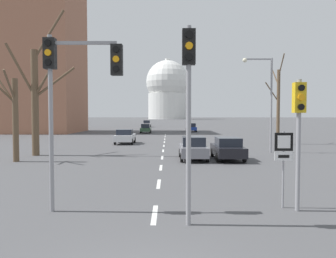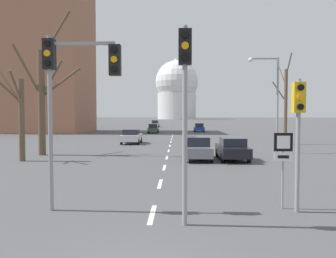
{
  "view_description": "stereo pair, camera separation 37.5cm",
  "coord_description": "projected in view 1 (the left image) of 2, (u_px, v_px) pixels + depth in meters",
  "views": [
    {
      "loc": [
        0.41,
        -5.24,
        3.08
      ],
      "look_at": [
        0.46,
        5.69,
        2.61
      ],
      "focal_mm": 35.0,
      "sensor_mm": 36.0,
      "label": 1
    },
    {
      "loc": [
        0.79,
        -5.23,
        3.08
      ],
      "look_at": [
        0.46,
        5.69,
        2.61
      ],
      "focal_mm": 35.0,
      "sensor_mm": 36.0,
      "label": 2
    }
  ],
  "objects": [
    {
      "name": "street_lamp_right",
      "position": [
        264.0,
        94.0,
        26.5
      ],
      "size": [
        2.44,
        0.36,
        7.67
      ],
      "color": "gray",
      "rests_on": "ground_plane"
    },
    {
      "name": "sedan_far_left",
      "position": [
        190.0,
        127.0,
        59.35
      ],
      "size": [
        1.8,
        4.04,
        1.58
      ],
      "color": "navy",
      "rests_on": "ground_plane"
    },
    {
      "name": "bare_tree_right_near",
      "position": [
        276.0,
        104.0,
        34.34
      ],
      "size": [
        1.58,
        3.62,
        9.24
      ],
      "color": "brown",
      "rests_on": "ground_plane"
    },
    {
      "name": "sedan_near_right",
      "position": [
        145.0,
        124.0,
        82.84
      ],
      "size": [
        1.91,
        4.5,
        1.71
      ],
      "color": "#B7B7BC",
      "rests_on": "ground_plane"
    },
    {
      "name": "sedan_far_right",
      "position": [
        144.0,
        128.0,
        55.6
      ],
      "size": [
        1.76,
        3.89,
        1.57
      ],
      "color": "#2D4C33",
      "rests_on": "ground_plane"
    },
    {
      "name": "bare_tree_left_far",
      "position": [
        12.0,
        115.0,
        21.35
      ],
      "size": [
        2.05,
        1.94,
        6.11
      ],
      "color": "brown",
      "rests_on": "ground_plane"
    },
    {
      "name": "lane_stripe_7",
      "position": [
        163.0,
        139.0,
        41.59
      ],
      "size": [
        0.16,
        2.0,
        0.01
      ],
      "primitive_type": "cube",
      "color": "silver",
      "rests_on": "ground_plane"
    },
    {
      "name": "lane_stripe_6",
      "position": [
        163.0,
        142.0,
        37.09
      ],
      "size": [
        0.16,
        2.0,
        0.01
      ],
      "primitive_type": "cube",
      "color": "silver",
      "rests_on": "ground_plane"
    },
    {
      "name": "traffic_signal_near_right",
      "position": [
        297.0,
        119.0,
        10.4
      ],
      "size": [
        0.36,
        0.34,
        4.21
      ],
      "color": "gray",
      "rests_on": "ground_plane"
    },
    {
      "name": "lane_stripe_9",
      "position": [
        164.0,
        135.0,
        50.58
      ],
      "size": [
        0.16,
        2.0,
        0.01
      ],
      "primitive_type": "cube",
      "color": "silver",
      "rests_on": "ground_plane"
    },
    {
      "name": "route_sign_post",
      "position": [
        282.0,
        156.0,
        10.79
      ],
      "size": [
        0.6,
        0.08,
        2.55
      ],
      "color": "gray",
      "rests_on": "ground_plane"
    },
    {
      "name": "lane_stripe_1",
      "position": [
        157.0,
        184.0,
        14.61
      ],
      "size": [
        0.16,
        2.0,
        0.01
      ],
      "primitive_type": "cube",
      "color": "silver",
      "rests_on": "ground_plane"
    },
    {
      "name": "bare_tree_left_near",
      "position": [
        35.0,
        94.0,
        24.66
      ],
      "size": [
        4.73,
        3.72,
        10.83
      ],
      "color": "brown",
      "rests_on": "ground_plane"
    },
    {
      "name": "lane_stripe_3",
      "position": [
        161.0,
        158.0,
        23.61
      ],
      "size": [
        0.16,
        2.0,
        0.01
      ],
      "primitive_type": "cube",
      "color": "silver",
      "rests_on": "ground_plane"
    },
    {
      "name": "lane_stripe_5",
      "position": [
        162.0,
        146.0,
        32.6
      ],
      "size": [
        0.16,
        2.0,
        0.01
      ],
      "primitive_type": "cube",
      "color": "silver",
      "rests_on": "ground_plane"
    },
    {
      "name": "lane_stripe_8",
      "position": [
        164.0,
        137.0,
        46.08
      ],
      "size": [
        0.16,
        2.0,
        0.01
      ],
      "primitive_type": "cube",
      "color": "silver",
      "rests_on": "ground_plane"
    },
    {
      "name": "sedan_near_left",
      "position": [
        192.0,
        148.0,
        22.52
      ],
      "size": [
        1.86,
        4.16,
        1.6
      ],
      "color": "slate",
      "rests_on": "ground_plane"
    },
    {
      "name": "apartment_block_left",
      "position": [
        25.0,
        49.0,
        57.61
      ],
      "size": [
        18.0,
        14.0,
        29.23
      ],
      "primitive_type": "cube",
      "color": "#9E664C",
      "rests_on": "ground_plane"
    },
    {
      "name": "traffic_signal_centre_tall",
      "position": [
        187.0,
        88.0,
        9.01
      ],
      "size": [
        0.36,
        0.34,
        5.52
      ],
      "color": "gray",
      "rests_on": "ground_plane"
    },
    {
      "name": "traffic_signal_near_left",
      "position": [
        71.0,
        78.0,
        10.26
      ],
      "size": [
        2.46,
        0.34,
        5.59
      ],
      "color": "gray",
      "rests_on": "ground_plane"
    },
    {
      "name": "capitol_dome",
      "position": [
        166.0,
        90.0,
        236.91
      ],
      "size": [
        30.85,
        30.85,
        43.57
      ],
      "color": "silver",
      "rests_on": "ground_plane"
    },
    {
      "name": "lane_stripe_4",
      "position": [
        162.0,
        151.0,
        28.1
      ],
      "size": [
        0.16,
        2.0,
        0.01
      ],
      "primitive_type": "cube",
      "color": "silver",
      "rests_on": "ground_plane"
    },
    {
      "name": "lane_stripe_2",
      "position": [
        160.0,
        168.0,
        19.11
      ],
      "size": [
        0.16,
        2.0,
        0.01
      ],
      "primitive_type": "cube",
      "color": "silver",
      "rests_on": "ground_plane"
    },
    {
      "name": "lane_stripe_0",
      "position": [
        153.0,
        214.0,
        10.12
      ],
      "size": [
        0.16,
        2.0,
        0.01
      ],
      "primitive_type": "cube",
      "color": "silver",
      "rests_on": "ground_plane"
    },
    {
      "name": "sedan_distant_centre",
      "position": [
        124.0,
        136.0,
        34.98
      ],
      "size": [
        1.95,
        4.22,
        1.55
      ],
      "color": "silver",
      "rests_on": "ground_plane"
    },
    {
      "name": "sedan_mid_centre",
      "position": [
        226.0,
        148.0,
        22.52
      ],
      "size": [
        1.89,
        4.45,
        1.54
      ],
      "color": "black",
      "rests_on": "ground_plane"
    }
  ]
}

